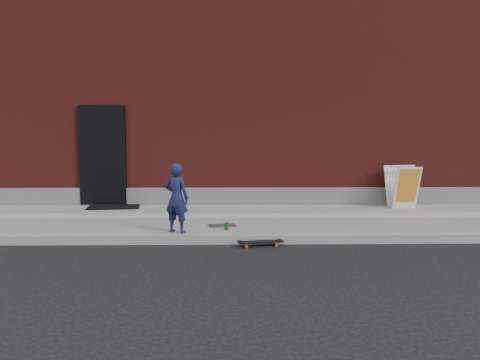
{
  "coord_description": "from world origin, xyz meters",
  "views": [
    {
      "loc": [
        0.34,
        -7.75,
        1.8
      ],
      "look_at": [
        0.49,
        0.8,
        1.02
      ],
      "focal_mm": 35.0,
      "sensor_mm": 36.0,
      "label": 1
    }
  ],
  "objects_px": {
    "soda_can": "(226,226)",
    "pizza_sign": "(403,186)",
    "skateboard": "(260,242)",
    "child": "(177,198)"
  },
  "relations": [
    {
      "from": "skateboard",
      "to": "soda_can",
      "type": "xyz_separation_m",
      "value": [
        -0.57,
        0.62,
        0.15
      ]
    },
    {
      "from": "soda_can",
      "to": "pizza_sign",
      "type": "bearing_deg",
      "value": 26.93
    },
    {
      "from": "skateboard",
      "to": "soda_can",
      "type": "bearing_deg",
      "value": 132.73
    },
    {
      "from": "child",
      "to": "skateboard",
      "type": "height_order",
      "value": "child"
    },
    {
      "from": "skateboard",
      "to": "soda_can",
      "type": "relative_size",
      "value": 5.84
    },
    {
      "from": "pizza_sign",
      "to": "soda_can",
      "type": "relative_size",
      "value": 7.25
    },
    {
      "from": "skateboard",
      "to": "child",
      "type": "bearing_deg",
      "value": 163.45
    },
    {
      "from": "skateboard",
      "to": "pizza_sign",
      "type": "bearing_deg",
      "value": 38.06
    },
    {
      "from": "skateboard",
      "to": "pizza_sign",
      "type": "relative_size",
      "value": 0.81
    },
    {
      "from": "child",
      "to": "pizza_sign",
      "type": "bearing_deg",
      "value": -131.96
    }
  ]
}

